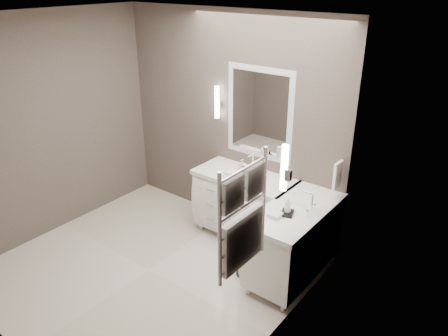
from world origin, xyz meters
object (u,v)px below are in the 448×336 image
Objects in this scene: towel_ladder at (242,222)px; vanity_right at (294,238)px; waste_bin at (245,264)px; vanity_back at (245,202)px.

vanity_right is at bearing 99.84° from towel_ladder.
waste_bin is (-0.43, -0.30, -0.35)m from vanity_right.
waste_bin is at bearing -144.84° from vanity_right.
vanity_back is at bearing 159.62° from vanity_right.
waste_bin is (-0.65, 1.00, -1.26)m from towel_ladder.
vanity_back is 2.16m from towel_ladder.
vanity_right is 1.38× the size of towel_ladder.
vanity_back is 4.61× the size of waste_bin.
vanity_right reaches higher than waste_bin.
vanity_right is 0.63m from waste_bin.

